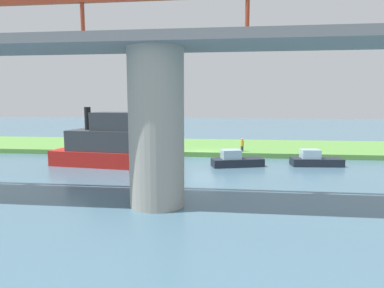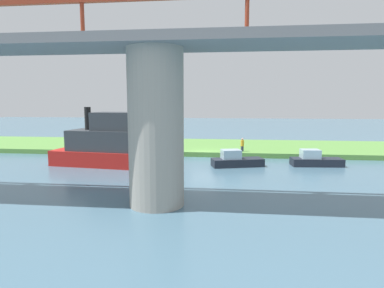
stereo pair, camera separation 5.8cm
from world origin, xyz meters
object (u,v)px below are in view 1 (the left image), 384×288
Objects in this scene: person_on_bank at (242,145)px; mooring_post at (171,146)px; riverboat_paddlewheel at (113,144)px; bridge_pylon at (156,129)px; houseboat_blue at (315,160)px; motorboat_red at (236,160)px.

mooring_post is at bearing 3.87° from person_on_bank.
bridge_pylon is at bearing 121.01° from riverboat_paddlewheel.
mooring_post reaches higher than houseboat_blue.
bridge_pylon is 1.78× the size of motorboat_red.
person_on_bank is 5.72m from motorboat_red.
mooring_post is at bearing -16.53° from houseboat_blue.
mooring_post is at bearing -37.21° from motorboat_red.
houseboat_blue is (-6.98, -1.05, -0.01)m from motorboat_red.
riverboat_paddlewheel is at bearing 55.25° from mooring_post.
motorboat_red is (-6.75, 5.12, -0.48)m from mooring_post.
houseboat_blue is at bearing -132.75° from bridge_pylon.
motorboat_red is at bearing 8.53° from houseboat_blue.
riverboat_paddlewheel is at bearing -58.99° from bridge_pylon.
person_on_bank is 1.35× the size of mooring_post.
riverboat_paddlewheel reaches higher than motorboat_red.
bridge_pylon is at bearing 68.41° from motorboat_red.
riverboat_paddlewheel is 17.99m from houseboat_blue.
motorboat_red reaches higher than houseboat_blue.
person_on_bank is (-5.26, -17.01, -3.03)m from bridge_pylon.
motorboat_red is at bearing 82.36° from person_on_bank.
houseboat_blue is (-11.49, -12.43, -3.70)m from bridge_pylon.
bridge_pylon is at bearing 47.25° from houseboat_blue.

